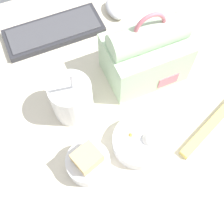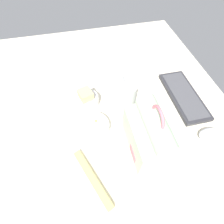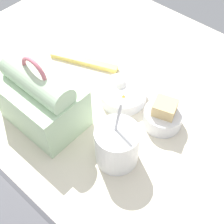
{
  "view_description": "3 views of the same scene",
  "coord_description": "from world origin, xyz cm",
  "px_view_note": "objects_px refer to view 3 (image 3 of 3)",
  "views": [
    {
      "loc": [
        -9.12,
        -28.7,
        69.63
      ],
      "look_at": [
        3.49,
        0.3,
        7.0
      ],
      "focal_mm": 45.0,
      "sensor_mm": 36.0,
      "label": 1
    },
    {
      "loc": [
        43.56,
        -8.84,
        63.84
      ],
      "look_at": [
        3.49,
        0.3,
        7.0
      ],
      "focal_mm": 28.0,
      "sensor_mm": 36.0,
      "label": 2
    },
    {
      "loc": [
        -30.06,
        38.16,
        70.9
      ],
      "look_at": [
        3.49,
        0.3,
        7.0
      ],
      "focal_mm": 50.0,
      "sensor_mm": 36.0,
      "label": 3
    }
  ],
  "objects_px": {
    "bento_bowl_snacks": "(123,94)",
    "bento_bowl_sandwich": "(163,116)",
    "soup_cup": "(117,145)",
    "chopstick_case": "(84,61)",
    "lunch_bag": "(42,100)"
  },
  "relations": [
    {
      "from": "bento_bowl_sandwich",
      "to": "bento_bowl_snacks",
      "type": "height_order",
      "value": "bento_bowl_sandwich"
    },
    {
      "from": "soup_cup",
      "to": "chopstick_case",
      "type": "xyz_separation_m",
      "value": [
        0.31,
        -0.19,
        -0.05
      ]
    },
    {
      "from": "lunch_bag",
      "to": "chopstick_case",
      "type": "xyz_separation_m",
      "value": [
        0.08,
        -0.23,
        -0.07
      ]
    },
    {
      "from": "soup_cup",
      "to": "bento_bowl_snacks",
      "type": "relative_size",
      "value": 1.36
    },
    {
      "from": "soup_cup",
      "to": "lunch_bag",
      "type": "bearing_deg",
      "value": 9.3
    },
    {
      "from": "chopstick_case",
      "to": "lunch_bag",
      "type": "bearing_deg",
      "value": 109.81
    },
    {
      "from": "lunch_bag",
      "to": "bento_bowl_sandwich",
      "type": "height_order",
      "value": "lunch_bag"
    },
    {
      "from": "bento_bowl_snacks",
      "to": "bento_bowl_sandwich",
      "type": "bearing_deg",
      "value": -178.97
    },
    {
      "from": "soup_cup",
      "to": "bento_bowl_snacks",
      "type": "distance_m",
      "value": 0.2
    },
    {
      "from": "chopstick_case",
      "to": "bento_bowl_snacks",
      "type": "bearing_deg",
      "value": 170.74
    },
    {
      "from": "lunch_bag",
      "to": "bento_bowl_sandwich",
      "type": "bearing_deg",
      "value": -140.85
    },
    {
      "from": "lunch_bag",
      "to": "bento_bowl_sandwich",
      "type": "distance_m",
      "value": 0.32
    },
    {
      "from": "soup_cup",
      "to": "chopstick_case",
      "type": "distance_m",
      "value": 0.36
    },
    {
      "from": "bento_bowl_sandwich",
      "to": "bento_bowl_snacks",
      "type": "xyz_separation_m",
      "value": [
        0.14,
        0.0,
        -0.01
      ]
    },
    {
      "from": "bento_bowl_sandwich",
      "to": "chopstick_case",
      "type": "bearing_deg",
      "value": -4.96
    }
  ]
}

